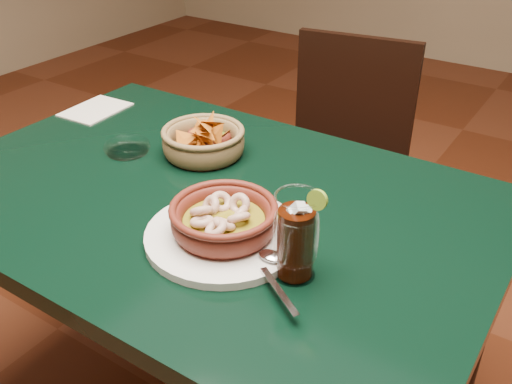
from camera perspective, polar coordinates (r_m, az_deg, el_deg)
The scene contains 8 objects.
dining_table at distance 1.26m, azimuth -4.84°, elevation -4.01°, with size 1.20×0.80×0.75m.
dining_chair at distance 1.87m, azimuth 8.29°, elevation 2.44°, with size 0.47×0.47×0.89m.
shrimp_plate at distance 1.04m, azimuth -3.21°, elevation -3.16°, with size 0.37×0.29×0.08m.
chip_basket at distance 1.34m, azimuth -5.27°, elevation 5.10°, with size 0.23×0.23×0.12m.
guacamole_ramekin at distance 1.39m, azimuth -4.71°, elevation 5.38°, with size 0.13×0.13×0.04m.
cola_drink at distance 0.94m, azimuth 4.01°, elevation -4.53°, with size 0.15×0.15×0.18m.
glass_ashtray at distance 1.39m, azimuth -12.77°, elevation 4.38°, with size 0.12×0.12×0.03m.
paper_menu at distance 1.66m, azimuth -15.76°, elevation 7.93°, with size 0.14×0.18×0.00m.
Camera 1 is at (0.65, -0.80, 1.37)m, focal length 40.00 mm.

